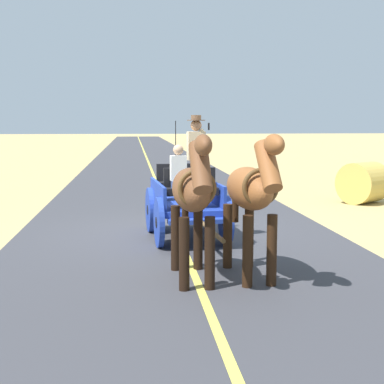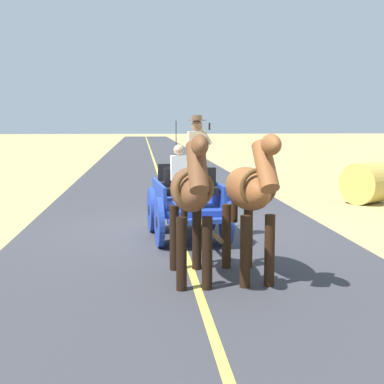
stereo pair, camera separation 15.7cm
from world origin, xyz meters
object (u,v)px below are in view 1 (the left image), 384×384
(horse_drawn_carriage, at_px, (187,199))
(horse_near_side, at_px, (251,192))
(hay_bale, at_px, (363,183))
(horse_off_side, at_px, (193,194))

(horse_drawn_carriage, bearing_deg, horse_near_side, 102.87)
(horse_near_side, xyz_separation_m, hay_bale, (-4.95, -7.39, -0.72))
(horse_off_side, distance_m, hay_bale, 9.50)
(horse_drawn_carriage, height_order, hay_bale, horse_drawn_carriage)
(horse_drawn_carriage, bearing_deg, horse_off_side, 86.08)
(horse_drawn_carriage, bearing_deg, hay_bale, -141.94)
(horse_near_side, height_order, horse_off_side, same)
(horse_drawn_carriage, distance_m, horse_near_side, 3.10)
(horse_drawn_carriage, relative_size, horse_near_side, 2.04)
(horse_drawn_carriage, height_order, horse_off_side, horse_drawn_carriage)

